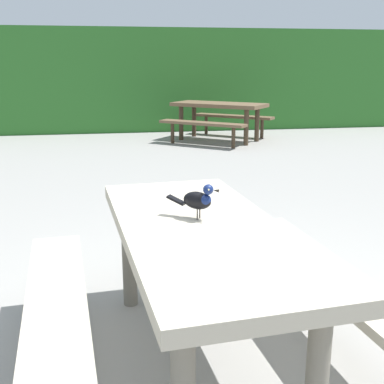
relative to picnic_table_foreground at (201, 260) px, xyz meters
The scene contains 5 objects.
ground_plane 0.58m from the picnic_table_foreground, 19.39° to the right, with size 60.00×60.00×0.00m, color gray.
hedge_wall 9.55m from the picnic_table_foreground, 89.14° to the left, with size 28.00×1.77×2.23m, color #2D6B28.
picnic_table_foreground is the anchor object (origin of this frame).
bird_grackle 0.30m from the picnic_table_foreground, 85.60° to the left, with size 0.24×0.19×0.18m.
picnic_table_mid_left 7.43m from the picnic_table_foreground, 76.29° to the left, with size 2.39×2.38×0.74m.
Camera 1 is at (-0.58, -2.15, 1.50)m, focal length 45.74 mm.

